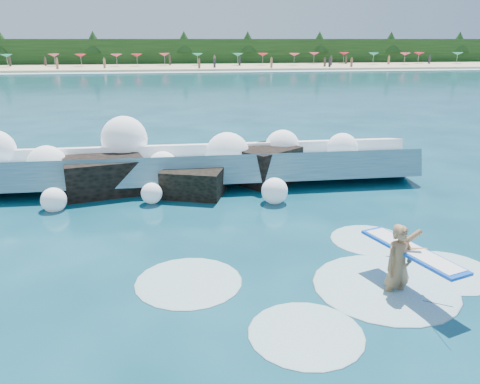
{
  "coord_description": "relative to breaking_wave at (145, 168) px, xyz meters",
  "views": [
    {
      "loc": [
        -0.12,
        -9.53,
        5.02
      ],
      "look_at": [
        1.5,
        2.0,
        1.2
      ],
      "focal_mm": 35.0,
      "sensor_mm": 36.0,
      "label": 1
    }
  ],
  "objects": [
    {
      "name": "surfer_with_board",
      "position": [
        5.6,
        -8.56,
        0.08
      ],
      "size": [
        1.29,
        2.97,
        1.81
      ],
      "color": "#9C6E48",
      "rests_on": "ground"
    },
    {
      "name": "surf_foam",
      "position": [
        4.88,
        -8.09,
        -0.59
      ],
      "size": [
        8.97,
        5.84,
        0.15
      ],
      "color": "silver",
      "rests_on": "ground"
    },
    {
      "name": "beach",
      "position": [
        1.26,
        70.9,
        -0.39
      ],
      "size": [
        140.0,
        20.0,
        0.4
      ],
      "primitive_type": "cube",
      "color": "tan",
      "rests_on": "ground"
    },
    {
      "name": "rock_cluster",
      "position": [
        1.3,
        -0.78,
        -0.11
      ],
      "size": [
        8.55,
        3.54,
        1.5
      ],
      "color": "black",
      "rests_on": "ground"
    },
    {
      "name": "beach_umbrellas",
      "position": [
        1.1,
        72.72,
        1.66
      ],
      "size": [
        112.45,
        6.45,
        0.5
      ],
      "color": "#C43959",
      "rests_on": "ground"
    },
    {
      "name": "treeline",
      "position": [
        1.26,
        80.9,
        1.91
      ],
      "size": [
        140.0,
        4.0,
        5.0
      ],
      "primitive_type": "cube",
      "color": "black",
      "rests_on": "ground"
    },
    {
      "name": "wave_spray",
      "position": [
        0.31,
        -0.09,
        0.52
      ],
      "size": [
        15.08,
        4.66,
        2.45
      ],
      "color": "white",
      "rests_on": "ground"
    },
    {
      "name": "beachgoers",
      "position": [
        3.96,
        69.53,
        0.52
      ],
      "size": [
        98.01,
        12.57,
        1.93
      ],
      "color": "#3F332D",
      "rests_on": "ground"
    },
    {
      "name": "wet_band",
      "position": [
        1.26,
        59.9,
        -0.55
      ],
      "size": [
        140.0,
        5.0,
        0.08
      ],
      "primitive_type": "cube",
      "color": "silver",
      "rests_on": "ground"
    },
    {
      "name": "ground",
      "position": [
        1.26,
        -7.1,
        -0.59
      ],
      "size": [
        200.0,
        200.0,
        0.0
      ],
      "primitive_type": "plane",
      "color": "#083441",
      "rests_on": "ground"
    },
    {
      "name": "breaking_wave",
      "position": [
        0.0,
        0.0,
        0.0
      ],
      "size": [
        19.61,
        2.98,
        1.69
      ],
      "color": "teal",
      "rests_on": "ground"
    }
  ]
}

